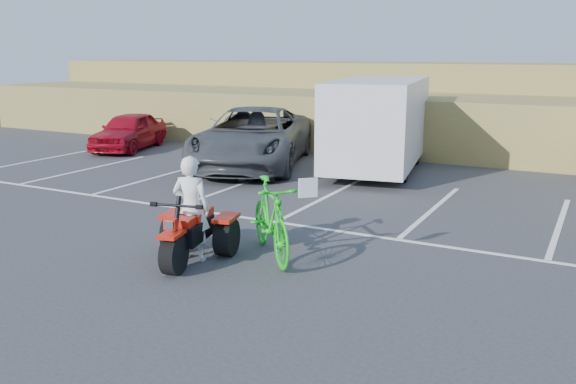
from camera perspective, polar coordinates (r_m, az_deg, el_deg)
The scene contains 11 objects.
ground at distance 11.13m, azimuth -7.12°, elevation -5.81°, with size 100.00×100.00×0.00m, color #333335.
parking_stripes at distance 14.16m, azimuth 5.22°, elevation -1.63°, with size 28.00×5.16×0.01m.
grass_embankment at distance 24.94m, azimuth 13.67°, elevation 7.71°, with size 40.00×8.50×3.10m.
red_trike_atv at distance 10.81m, azimuth -9.17°, elevation -6.45°, with size 1.34×1.79×1.16m, color red, non-canonical shape.
rider at distance 10.67m, azimuth -9.03°, elevation -1.52°, with size 0.67×0.44×1.85m, color white.
green_dirt_bike at distance 10.71m, azimuth -1.63°, elevation -2.55°, with size 0.66×2.33×1.40m, color #14BF19.
grey_pickup at distance 19.38m, azimuth -3.29°, elevation 5.13°, with size 3.05×6.62×1.84m, color #3F4246.
red_car at distance 23.49m, azimuth -14.67°, elevation 5.54°, with size 1.62×4.03×1.37m, color maroon.
cargo_trailer at distance 18.73m, azimuth 8.45°, elevation 6.50°, with size 3.33×6.22×2.76m.
quad_atv_blue at distance 17.42m, azimuth -2.74°, elevation 1.17°, with size 0.99×1.33×0.87m, color navy, non-canonical shape.
quad_atv_green at distance 18.86m, azimuth 5.67°, elevation 2.03°, with size 1.06×1.42×0.93m, color #16611C, non-canonical shape.
Camera 1 is at (6.09, -8.61, 3.57)m, focal length 38.00 mm.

